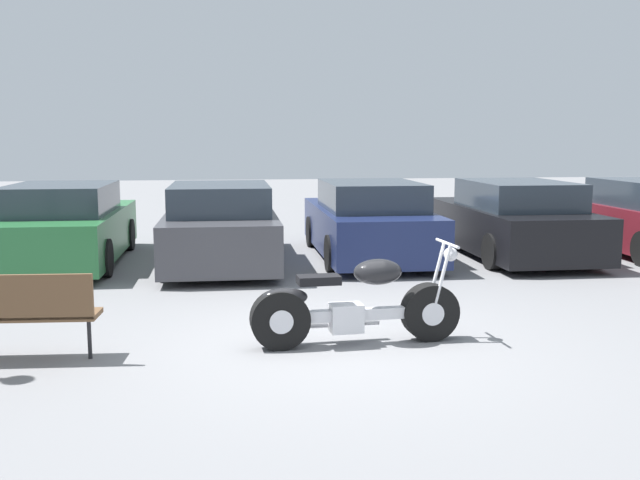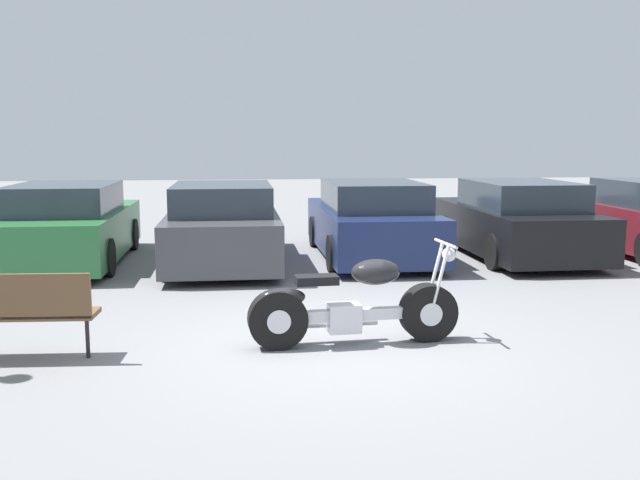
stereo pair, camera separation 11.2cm
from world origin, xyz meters
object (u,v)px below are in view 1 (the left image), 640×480
Objects in this scene: parked_car_black at (512,221)px; motorcycle at (354,306)px; parked_car_green at (65,227)px; parked_car_dark_grey at (221,227)px; parked_car_navy at (369,222)px; park_bench at (11,308)px.

motorcycle is at bearing -126.56° from parked_car_black.
parked_car_dark_grey is at bearing -6.83° from parked_car_green.
parked_car_green is at bearing 173.17° from parked_car_dark_grey.
parked_car_black is at bearing -1.22° from parked_car_green.
parked_car_navy is 1.00× the size of parked_car_black.
parked_car_dark_grey is 5.65m from park_bench.
motorcycle is at bearing -74.36° from parked_car_dark_grey.
parked_car_black is (5.33, 0.15, 0.00)m from parked_car_dark_grey.
park_bench is (-3.39, -0.19, 0.13)m from motorcycle.
parked_car_green reaches higher than motorcycle.
parked_car_navy is 2.70× the size of park_bench.
motorcycle is 0.51× the size of parked_car_black.
parked_car_green reaches higher than park_bench.
motorcycle is 0.51× the size of parked_car_dark_grey.
park_bench is (-1.96, -5.30, -0.10)m from parked_car_dark_grey.
parked_car_dark_grey is at bearing -173.12° from parked_car_navy.
parked_car_black is 2.70× the size of park_bench.
motorcycle is at bearing -102.81° from parked_car_navy.
parked_car_black is (2.66, -0.17, 0.00)m from parked_car_navy.
parked_car_green is 2.68m from parked_car_dark_grey.
motorcycle is 0.51× the size of parked_car_navy.
park_bench is (-4.63, -5.62, -0.10)m from parked_car_navy.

